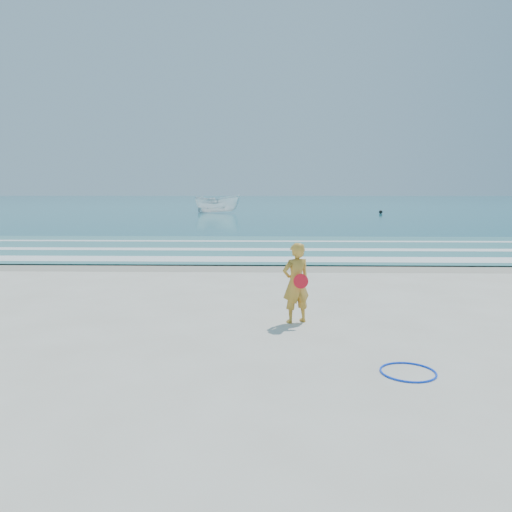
{
  "coord_description": "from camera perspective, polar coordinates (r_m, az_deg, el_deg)",
  "views": [
    {
      "loc": [
        0.24,
        -7.03,
        2.46
      ],
      "look_at": [
        -0.06,
        4.0,
        1.0
      ],
      "focal_mm": 35.0,
      "sensor_mm": 36.0,
      "label": 1
    }
  ],
  "objects": [
    {
      "name": "ground",
      "position": [
        7.46,
        -0.35,
        -11.74
      ],
      "size": [
        400.0,
        400.0,
        0.0
      ],
      "primitive_type": "plane",
      "color": "silver",
      "rests_on": "ground"
    },
    {
      "name": "wet_sand",
      "position": [
        16.22,
        0.7,
        -1.17
      ],
      "size": [
        400.0,
        2.4,
        0.0
      ],
      "primitive_type": "cube",
      "color": "#B2A893",
      "rests_on": "ground"
    },
    {
      "name": "ocean",
      "position": [
        112.06,
        1.44,
        6.3
      ],
      "size": [
        400.0,
        190.0,
        0.04
      ],
      "primitive_type": "cube",
      "color": "#19727F",
      "rests_on": "ground"
    },
    {
      "name": "shallow",
      "position": [
        21.17,
        0.9,
        0.99
      ],
      "size": [
        400.0,
        10.0,
        0.01
      ],
      "primitive_type": "cube",
      "color": "#59B7AD",
      "rests_on": "ocean"
    },
    {
      "name": "foam_near",
      "position": [
        17.5,
        0.76,
        -0.36
      ],
      "size": [
        400.0,
        1.4,
        0.01
      ],
      "primitive_type": "cube",
      "color": "white",
      "rests_on": "shallow"
    },
    {
      "name": "foam_mid",
      "position": [
        20.38,
        0.88,
        0.76
      ],
      "size": [
        400.0,
        0.9,
        0.01
      ],
      "primitive_type": "cube",
      "color": "white",
      "rests_on": "shallow"
    },
    {
      "name": "foam_far",
      "position": [
        23.66,
        0.97,
        1.7
      ],
      "size": [
        400.0,
        0.6,
        0.01
      ],
      "primitive_type": "cube",
      "color": "white",
      "rests_on": "shallow"
    },
    {
      "name": "hoop",
      "position": [
        7.25,
        16.99,
        -12.55
      ],
      "size": [
        0.77,
        0.77,
        0.03
      ],
      "primitive_type": "torus",
      "rotation": [
        0.0,
        0.0,
        0.02
      ],
      "color": "#0E42FF",
      "rests_on": "ground"
    },
    {
      "name": "boat",
      "position": [
        52.91,
        -4.42,
        5.95
      ],
      "size": [
        5.22,
        2.67,
        1.92
      ],
      "primitive_type": "imported",
      "rotation": [
        0.0,
        0.0,
        1.4
      ],
      "color": "white",
      "rests_on": "ocean"
    },
    {
      "name": "buoy",
      "position": [
        52.88,
        14.07,
        4.9
      ],
      "size": [
        0.37,
        0.37,
        0.37
      ],
      "primitive_type": "sphere",
      "color": "black",
      "rests_on": "ocean"
    },
    {
      "name": "woman",
      "position": [
        9.3,
        4.59,
        -3.08
      ],
      "size": [
        0.65,
        0.56,
        1.5
      ],
      "color": "gold",
      "rests_on": "ground"
    }
  ]
}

